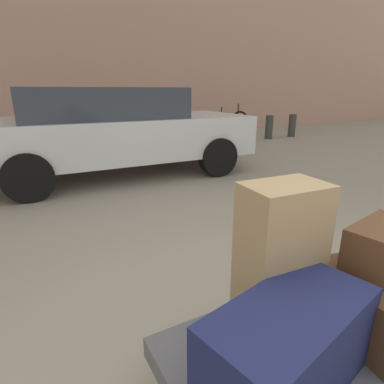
# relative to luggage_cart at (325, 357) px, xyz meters

# --- Properties ---
(building_facade_side) EXTENTS (12.00, 1.00, 7.66)m
(building_facade_side) POSITION_rel_luggage_cart_xyz_m (14.00, 9.44, 3.56)
(building_facade_side) COLOR tan
(building_facade_side) RESTS_ON ground_plane
(luggage_cart) EXTENTS (1.36, 0.84, 0.34)m
(luggage_cart) POSITION_rel_luggage_cart_xyz_m (0.00, 0.00, 0.00)
(luggage_cart) COLOR #4C4C51
(luggage_cart) RESTS_ON ground_plane
(suitcase_tan_front_left) EXTENTS (0.36, 0.26, 0.68)m
(suitcase_tan_front_left) POSITION_rel_luggage_cart_xyz_m (-0.10, 0.22, 0.41)
(suitcase_tan_front_left) COLOR #9E7F56
(suitcase_tan_front_left) RESTS_ON luggage_cart
(duffel_bag_navy_rear_left) EXTENTS (0.73, 0.46, 0.35)m
(duffel_bag_navy_rear_left) POSITION_rel_luggage_cart_xyz_m (-0.30, -0.05, 0.24)
(duffel_bag_navy_rear_left) COLOR #191E47
(duffel_bag_navy_rear_left) RESTS_ON luggage_cart
(parked_car) EXTENTS (4.36, 2.04, 1.42)m
(parked_car) POSITION_rel_luggage_cart_xyz_m (0.40, 4.55, 0.49)
(parked_car) COLOR silver
(parked_car) RESTS_ON ground_plane
(bicycle_leaning) EXTENTS (1.76, 0.13, 0.96)m
(bicycle_leaning) POSITION_rel_luggage_cart_xyz_m (5.09, 8.07, 0.10)
(bicycle_leaning) COLOR black
(bicycle_leaning) RESTS_ON ground_plane
(bollard_kerb_near) EXTENTS (0.22, 0.22, 0.68)m
(bollard_kerb_near) POSITION_rel_luggage_cart_xyz_m (2.75, 6.49, 0.07)
(bollard_kerb_near) COLOR #383838
(bollard_kerb_near) RESTS_ON ground_plane
(bollard_kerb_mid) EXTENTS (0.22, 0.22, 0.68)m
(bollard_kerb_mid) POSITION_rel_luggage_cart_xyz_m (4.29, 6.49, 0.07)
(bollard_kerb_mid) COLOR #383838
(bollard_kerb_mid) RESTS_ON ground_plane
(bollard_kerb_far) EXTENTS (0.22, 0.22, 0.68)m
(bollard_kerb_far) POSITION_rel_luggage_cart_xyz_m (5.52, 6.49, 0.07)
(bollard_kerb_far) COLOR #383838
(bollard_kerb_far) RESTS_ON ground_plane
(bollard_corner) EXTENTS (0.22, 0.22, 0.68)m
(bollard_corner) POSITION_rel_luggage_cart_xyz_m (6.45, 6.49, 0.07)
(bollard_corner) COLOR #383838
(bollard_corner) RESTS_ON ground_plane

